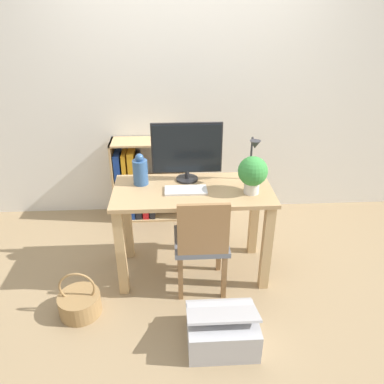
{
  "coord_description": "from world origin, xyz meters",
  "views": [
    {
      "loc": [
        -0.15,
        -2.49,
        2.04
      ],
      "look_at": [
        0.0,
        0.1,
        0.69
      ],
      "focal_mm": 35.0,
      "sensor_mm": 36.0,
      "label": 1
    }
  ],
  "objects": [
    {
      "name": "vase",
      "position": [
        -0.39,
        0.11,
        0.87
      ],
      "size": [
        0.11,
        0.11,
        0.25
      ],
      "color": "#33598C",
      "rests_on": "desk"
    },
    {
      "name": "potted_plant",
      "position": [
        0.43,
        -0.08,
        0.92
      ],
      "size": [
        0.22,
        0.22,
        0.28
      ],
      "color": "silver",
      "rests_on": "desk"
    },
    {
      "name": "ground_plane",
      "position": [
        0.0,
        0.0,
        0.0
      ],
      "size": [
        10.0,
        10.0,
        0.0
      ],
      "primitive_type": "plane",
      "color": "#997F5B"
    },
    {
      "name": "desk",
      "position": [
        0.0,
        0.0,
        0.59
      ],
      "size": [
        1.2,
        0.57,
        0.76
      ],
      "color": "tan",
      "rests_on": "ground_plane"
    },
    {
      "name": "storage_box",
      "position": [
        0.15,
        -0.77,
        0.12
      ],
      "size": [
        0.46,
        0.4,
        0.29
      ],
      "color": "#B2B2B7",
      "rests_on": "ground_plane"
    },
    {
      "name": "basket",
      "position": [
        -0.84,
        -0.43,
        0.09
      ],
      "size": [
        0.3,
        0.3,
        0.36
      ],
      "color": "#997547",
      "rests_on": "ground_plane"
    },
    {
      "name": "bookshelf",
      "position": [
        -0.49,
        0.92,
        0.35
      ],
      "size": [
        0.72,
        0.28,
        0.83
      ],
      "color": "tan",
      "rests_on": "ground_plane"
    },
    {
      "name": "chair",
      "position": [
        0.05,
        -0.23,
        0.45
      ],
      "size": [
        0.4,
        0.4,
        0.83
      ],
      "rotation": [
        0.0,
        0.0,
        0.11
      ],
      "color": "slate",
      "rests_on": "ground_plane"
    },
    {
      "name": "monitor",
      "position": [
        -0.04,
        0.17,
        1.01
      ],
      "size": [
        0.54,
        0.17,
        0.46
      ],
      "color": "#232326",
      "rests_on": "desk"
    },
    {
      "name": "keyboard",
      "position": [
        -0.05,
        -0.03,
        0.77
      ],
      "size": [
        0.31,
        0.15,
        0.02
      ],
      "color": "silver",
      "rests_on": "desk"
    },
    {
      "name": "desk_lamp",
      "position": [
        0.46,
        0.1,
        0.98
      ],
      "size": [
        0.1,
        0.19,
        0.35
      ],
      "color": "#2D2D33",
      "rests_on": "desk"
    },
    {
      "name": "wall_back",
      "position": [
        0.0,
        1.09,
        1.3
      ],
      "size": [
        8.0,
        0.05,
        2.6
      ],
      "color": "silver",
      "rests_on": "ground_plane"
    }
  ]
}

